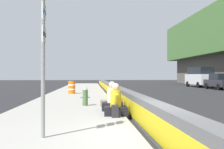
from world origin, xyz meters
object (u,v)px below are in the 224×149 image
object	(u,v)px
seated_person_rear	(111,99)
construction_barrel	(72,87)
backpack	(115,111)
seated_person_middle	(112,101)
parked_car_far	(200,77)
fire_hydrant	(85,96)
route_sign_post	(43,44)
seated_person_foreground	(116,105)
parked_car_midline	(220,81)

from	to	relation	value
seated_person_rear	construction_barrel	size ratio (longest dim) A/B	1.18
backpack	seated_person_middle	bearing A→B (deg)	-1.21
backpack	parked_car_far	world-z (taller)	parked_car_far
fire_hydrant	seated_person_rear	size ratio (longest dim) A/B	0.79
seated_person_middle	backpack	world-z (taller)	seated_person_middle
route_sign_post	seated_person_foreground	world-z (taller)	route_sign_post
fire_hydrant	seated_person_middle	size ratio (longest dim) A/B	0.77
route_sign_post	seated_person_foreground	bearing A→B (deg)	-30.88
backpack	fire_hydrant	bearing A→B (deg)	16.96
route_sign_post	backpack	world-z (taller)	route_sign_post
backpack	construction_barrel	world-z (taller)	construction_barrel
route_sign_post	fire_hydrant	world-z (taller)	route_sign_post
seated_person_middle	seated_person_foreground	bearing A→B (deg)	-179.19
seated_person_rear	parked_car_far	size ratio (longest dim) A/B	0.22
seated_person_rear	seated_person_middle	bearing A→B (deg)	177.47
route_sign_post	seated_person_middle	xyz separation A→B (m)	(4.52, -1.91, -1.74)
fire_hydrant	seated_person_middle	distance (m)	2.06
backpack	route_sign_post	bearing A→B (deg)	145.97
seated_person_foreground	parked_car_midline	xyz separation A→B (m)	(18.56, -13.04, 0.38)
seated_person_foreground	route_sign_post	bearing A→B (deg)	149.12
seated_person_foreground	seated_person_middle	distance (m)	1.30
seated_person_foreground	parked_car_midline	world-z (taller)	parked_car_midline
fire_hydrant	backpack	size ratio (longest dim) A/B	2.20
seated_person_foreground	parked_car_far	size ratio (longest dim) A/B	0.22
fire_hydrant	backpack	xyz separation A→B (m)	(-3.49, -1.06, -0.25)
route_sign_post	seated_person_rear	xyz separation A→B (m)	(5.61, -1.95, -1.74)
route_sign_post	fire_hydrant	xyz separation A→B (m)	(6.25, -0.81, -1.65)
seated_person_middle	construction_barrel	world-z (taller)	seated_person_middle
parked_car_far	route_sign_post	bearing A→B (deg)	151.17
backpack	parked_car_midline	world-z (taller)	parked_car_midline
route_sign_post	seated_person_rear	distance (m)	6.19
route_sign_post	backpack	bearing A→B (deg)	-34.03
seated_person_foreground	seated_person_rear	world-z (taller)	seated_person_rear
seated_person_foreground	seated_person_rear	distance (m)	2.39
seated_person_foreground	construction_barrel	xyz separation A→B (m)	(11.17, 2.29, 0.13)
route_sign_post	parked_car_midline	bearing A→B (deg)	-34.49
route_sign_post	seated_person_middle	distance (m)	5.20
seated_person_rear	parked_car_midline	world-z (taller)	parked_car_midline
seated_person_middle	construction_barrel	xyz separation A→B (m)	(9.87, 2.27, 0.12)
seated_person_rear	parked_car_far	world-z (taller)	parked_car_far
route_sign_post	backpack	size ratio (longest dim) A/B	9.00
route_sign_post	construction_barrel	world-z (taller)	route_sign_post
seated_person_rear	construction_barrel	bearing A→B (deg)	14.78
parked_car_midline	parked_car_far	distance (m)	5.54
construction_barrel	seated_person_foreground	bearing A→B (deg)	-168.43
parked_car_far	fire_hydrant	bearing A→B (deg)	145.95
seated_person_foreground	seated_person_rear	bearing A→B (deg)	-0.72
parked_car_far	seated_person_middle	bearing A→B (deg)	150.06
seated_person_rear	parked_car_far	bearing A→B (deg)	-31.07
route_sign_post	seated_person_rear	bearing A→B (deg)	-19.22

